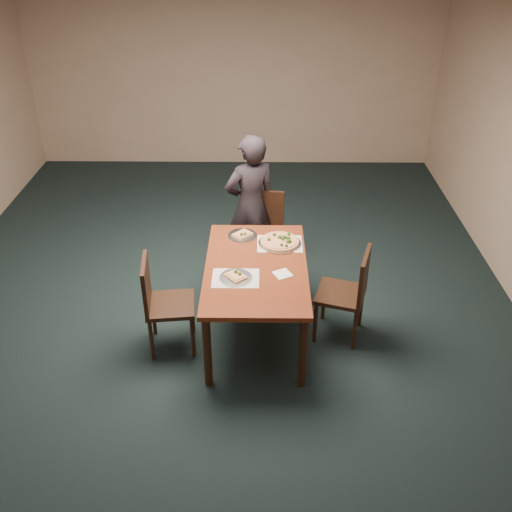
{
  "coord_description": "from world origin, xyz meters",
  "views": [
    {
      "loc": [
        0.43,
        -4.48,
        3.45
      ],
      "look_at": [
        0.38,
        -0.24,
        0.85
      ],
      "focal_mm": 40.0,
      "sensor_mm": 36.0,
      "label": 1
    }
  ],
  "objects_px": {
    "chair_left": "(161,300)",
    "chair_right": "(350,290)",
    "slice_plate_far": "(242,235)",
    "chair_far": "(263,229)",
    "pizza_pan": "(280,242)",
    "diner": "(250,205)",
    "slice_plate_near": "(236,277)",
    "dining_table": "(256,274)"
  },
  "relations": [
    {
      "from": "chair_left",
      "to": "chair_right",
      "type": "height_order",
      "value": "same"
    },
    {
      "from": "chair_right",
      "to": "slice_plate_far",
      "type": "distance_m",
      "value": 1.15
    },
    {
      "from": "chair_far",
      "to": "pizza_pan",
      "type": "bearing_deg",
      "value": -68.74
    },
    {
      "from": "chair_right",
      "to": "slice_plate_far",
      "type": "relative_size",
      "value": 3.25
    },
    {
      "from": "chair_far",
      "to": "chair_left",
      "type": "xyz_separation_m",
      "value": [
        -0.89,
        -1.3,
        0.0
      ]
    },
    {
      "from": "diner",
      "to": "slice_plate_near",
      "type": "distance_m",
      "value": 1.35
    },
    {
      "from": "dining_table",
      "to": "chair_right",
      "type": "height_order",
      "value": "chair_right"
    },
    {
      "from": "pizza_pan",
      "to": "slice_plate_far",
      "type": "relative_size",
      "value": 1.43
    },
    {
      "from": "dining_table",
      "to": "chair_left",
      "type": "distance_m",
      "value": 0.87
    },
    {
      "from": "diner",
      "to": "slice_plate_far",
      "type": "distance_m",
      "value": 0.62
    },
    {
      "from": "dining_table",
      "to": "slice_plate_near",
      "type": "bearing_deg",
      "value": -130.51
    },
    {
      "from": "diner",
      "to": "slice_plate_far",
      "type": "xyz_separation_m",
      "value": [
        -0.07,
        -0.62,
        -0.01
      ]
    },
    {
      "from": "diner",
      "to": "pizza_pan",
      "type": "xyz_separation_m",
      "value": [
        0.29,
        -0.76,
        0.0
      ]
    },
    {
      "from": "chair_left",
      "to": "pizza_pan",
      "type": "relative_size",
      "value": 2.27
    },
    {
      "from": "chair_left",
      "to": "chair_right",
      "type": "xyz_separation_m",
      "value": [
        1.67,
        0.17,
        0.0
      ]
    },
    {
      "from": "slice_plate_near",
      "to": "dining_table",
      "type": "bearing_deg",
      "value": 49.49
    },
    {
      "from": "chair_far",
      "to": "pizza_pan",
      "type": "xyz_separation_m",
      "value": [
        0.16,
        -0.72,
        0.26
      ]
    },
    {
      "from": "dining_table",
      "to": "diner",
      "type": "relative_size",
      "value": 0.97
    },
    {
      "from": "dining_table",
      "to": "slice_plate_far",
      "type": "relative_size",
      "value": 5.36
    },
    {
      "from": "chair_left",
      "to": "diner",
      "type": "relative_size",
      "value": 0.59
    },
    {
      "from": "chair_right",
      "to": "slice_plate_far",
      "type": "xyz_separation_m",
      "value": [
        -0.98,
        0.56,
        0.25
      ]
    },
    {
      "from": "chair_far",
      "to": "chair_right",
      "type": "bearing_deg",
      "value": -46.87
    },
    {
      "from": "pizza_pan",
      "to": "slice_plate_near",
      "type": "distance_m",
      "value": 0.71
    },
    {
      "from": "dining_table",
      "to": "chair_far",
      "type": "bearing_deg",
      "value": 86.95
    },
    {
      "from": "dining_table",
      "to": "chair_left",
      "type": "xyz_separation_m",
      "value": [
        -0.83,
        -0.2,
        -0.14
      ]
    },
    {
      "from": "chair_far",
      "to": "chair_left",
      "type": "bearing_deg",
      "value": -115.87
    },
    {
      "from": "slice_plate_far",
      "to": "chair_right",
      "type": "bearing_deg",
      "value": -29.64
    },
    {
      "from": "pizza_pan",
      "to": "slice_plate_near",
      "type": "relative_size",
      "value": 1.43
    },
    {
      "from": "chair_right",
      "to": "slice_plate_far",
      "type": "height_order",
      "value": "chair_right"
    },
    {
      "from": "chair_far",
      "to": "slice_plate_far",
      "type": "distance_m",
      "value": 0.66
    },
    {
      "from": "chair_far",
      "to": "slice_plate_far",
      "type": "xyz_separation_m",
      "value": [
        -0.2,
        -0.58,
        0.25
      ]
    },
    {
      "from": "chair_right",
      "to": "pizza_pan",
      "type": "bearing_deg",
      "value": -106.33
    },
    {
      "from": "chair_left",
      "to": "slice_plate_near",
      "type": "distance_m",
      "value": 0.71
    },
    {
      "from": "dining_table",
      "to": "chair_right",
      "type": "bearing_deg",
      "value": -1.93
    },
    {
      "from": "slice_plate_far",
      "to": "slice_plate_near",
      "type": "bearing_deg",
      "value": -92.71
    },
    {
      "from": "dining_table",
      "to": "chair_left",
      "type": "relative_size",
      "value": 1.65
    },
    {
      "from": "chair_far",
      "to": "chair_right",
      "type": "relative_size",
      "value": 1.0
    },
    {
      "from": "chair_far",
      "to": "pizza_pan",
      "type": "distance_m",
      "value": 0.78
    },
    {
      "from": "chair_right",
      "to": "chair_left",
      "type": "bearing_deg",
      "value": -66.92
    },
    {
      "from": "slice_plate_near",
      "to": "slice_plate_far",
      "type": "relative_size",
      "value": 1.0
    },
    {
      "from": "chair_right",
      "to": "diner",
      "type": "distance_m",
      "value": 1.51
    },
    {
      "from": "diner",
      "to": "slice_plate_near",
      "type": "height_order",
      "value": "diner"
    }
  ]
}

